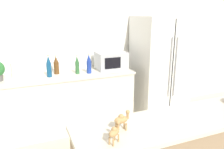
# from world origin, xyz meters

# --- Properties ---
(wall_back) EXTENTS (8.00, 0.06, 2.55)m
(wall_back) POSITION_xyz_m (0.00, 2.73, 1.27)
(wall_back) COLOR white
(wall_back) RESTS_ON ground_plane
(back_counter) EXTENTS (2.12, 0.63, 0.91)m
(back_counter) POSITION_xyz_m (-0.47, 2.40, 0.45)
(back_counter) COLOR silver
(back_counter) RESTS_ON ground_plane
(refrigerator) EXTENTS (0.84, 0.77, 1.75)m
(refrigerator) POSITION_xyz_m (1.17, 2.31, 0.88)
(refrigerator) COLOR white
(refrigerator) RESTS_ON ground_plane
(paper_towel_roll) EXTENTS (0.11, 0.11, 0.23)m
(paper_towel_roll) POSITION_xyz_m (-1.15, 2.40, 1.02)
(paper_towel_roll) COLOR white
(paper_towel_roll) RESTS_ON back_counter
(microwave) EXTENTS (0.48, 0.37, 0.28)m
(microwave) POSITION_xyz_m (0.30, 2.42, 1.05)
(microwave) COLOR #B2B5BA
(microwave) RESTS_ON back_counter
(back_bottle_0) EXTENTS (0.07, 0.07, 0.32)m
(back_bottle_0) POSITION_xyz_m (-0.70, 2.32, 1.06)
(back_bottle_0) COLOR navy
(back_bottle_0) RESTS_ON back_counter
(back_bottle_1) EXTENTS (0.08, 0.08, 0.28)m
(back_bottle_1) POSITION_xyz_m (-0.58, 2.45, 1.04)
(back_bottle_1) COLOR brown
(back_bottle_1) RESTS_ON back_counter
(back_bottle_2) EXTENTS (0.07, 0.07, 0.30)m
(back_bottle_2) POSITION_xyz_m (-0.11, 2.31, 1.05)
(back_bottle_2) COLOR navy
(back_bottle_2) RESTS_ON back_counter
(back_bottle_3) EXTENTS (0.06, 0.06, 0.28)m
(back_bottle_3) POSITION_xyz_m (-0.28, 2.34, 1.04)
(back_bottle_3) COLOR #2D6033
(back_bottle_3) RESTS_ON back_counter
(camel_figurine) EXTENTS (0.12, 0.06, 0.15)m
(camel_figurine) POSITION_xyz_m (-0.39, 0.47, 1.06)
(camel_figurine) COLOR #A87F4C
(camel_figurine) RESTS_ON bar_counter
(camel_figurine_second) EXTENTS (0.11, 0.10, 0.14)m
(camel_figurine_second) POSITION_xyz_m (-0.50, 0.34, 1.05)
(camel_figurine_second) COLOR #A87F4C
(camel_figurine_second) RESTS_ON bar_counter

